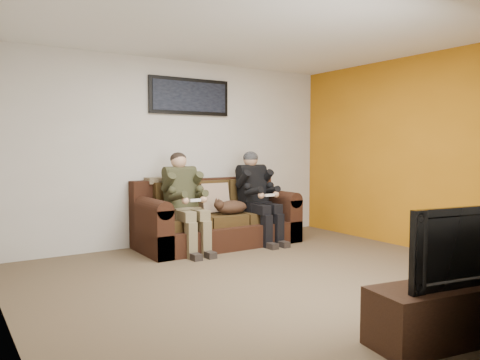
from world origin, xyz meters
TOP-DOWN VIEW (x-y plane):
  - floor at (0.00, 0.00)m, footprint 5.00×5.00m
  - ceiling at (0.00, 0.00)m, footprint 5.00×5.00m
  - wall_back at (0.00, 2.25)m, footprint 5.00×0.00m
  - wall_left at (-2.50, 0.00)m, footprint 0.00×4.50m
  - wall_right at (2.50, 0.00)m, footprint 0.00×4.50m
  - accent_wall_right at (2.49, 0.00)m, footprint 0.00×4.50m
  - sofa at (0.37, 1.83)m, footprint 2.25×0.97m
  - throw_pillow at (0.37, 1.87)m, footprint 0.43×0.20m
  - throw_blanket at (-0.31, 2.11)m, footprint 0.46×0.22m
  - person_left at (-0.21, 1.64)m, footprint 0.51×0.87m
  - person_right at (0.95, 1.64)m, footprint 0.51×0.86m
  - cat at (0.47, 1.59)m, footprint 0.66×0.26m
  - framed_poster at (0.17, 2.22)m, footprint 1.25×0.05m
  - tv_stand at (0.14, -1.95)m, footprint 1.34×0.63m
  - television at (0.14, -1.95)m, footprint 0.98×0.29m

SIDE VIEW (x-z plane):
  - floor at x=0.00m, z-range 0.00..0.00m
  - tv_stand at x=0.14m, z-range 0.00..0.41m
  - sofa at x=0.37m, z-range -0.11..0.81m
  - cat at x=0.47m, z-range 0.43..0.67m
  - throw_pillow at x=0.37m, z-range 0.44..0.87m
  - television at x=0.14m, z-range 0.41..0.97m
  - person_left at x=-0.21m, z-range 0.08..1.39m
  - person_right at x=0.95m, z-range 0.08..1.40m
  - throw_blanket at x=-0.31m, z-range 0.88..0.96m
  - wall_back at x=0.00m, z-range -1.20..3.80m
  - wall_left at x=-2.50m, z-range -0.95..3.55m
  - wall_right at x=2.50m, z-range -0.95..3.55m
  - accent_wall_right at x=2.49m, z-range -0.95..3.55m
  - framed_poster at x=0.17m, z-range 1.84..2.36m
  - ceiling at x=0.00m, z-range 2.60..2.60m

